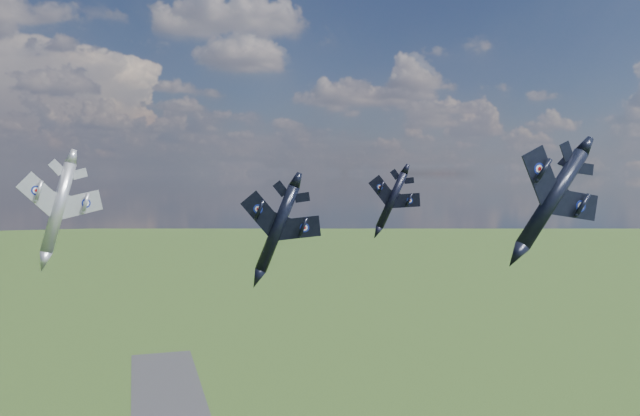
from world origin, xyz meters
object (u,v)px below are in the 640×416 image
object	(u,v)px
jet_high_navy	(392,200)
jet_left_silver	(58,207)
jet_lead_navy	(277,228)
jet_right_navy	(552,199)

from	to	relation	value
jet_high_navy	jet_left_silver	world-z (taller)	jet_left_silver
jet_lead_navy	jet_left_silver	world-z (taller)	jet_left_silver
jet_lead_navy	jet_left_silver	bearing A→B (deg)	169.18
jet_left_silver	jet_high_navy	bearing A→B (deg)	-11.92
jet_lead_navy	jet_left_silver	distance (m)	25.73
jet_right_navy	jet_left_silver	bearing A→B (deg)	153.87
jet_high_navy	jet_left_silver	size ratio (longest dim) A/B	0.85
jet_lead_navy	jet_high_navy	world-z (taller)	jet_high_navy
jet_right_navy	jet_high_navy	distance (m)	33.05
jet_lead_navy	jet_high_navy	distance (m)	30.90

